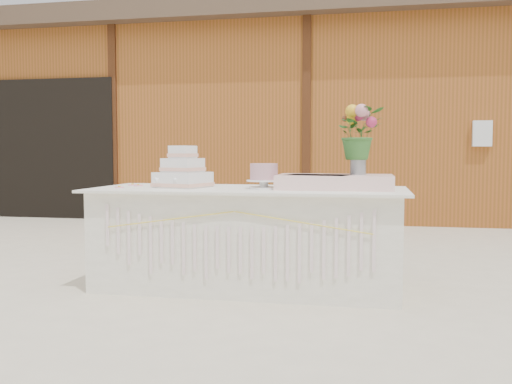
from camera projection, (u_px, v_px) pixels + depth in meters
ground at (248, 287)px, 4.43m from camera, size 80.00×80.00×0.00m
barn at (318, 117)px, 10.18m from camera, size 12.60×4.60×3.30m
cake_table at (248, 238)px, 4.40m from camera, size 2.40×1.00×0.77m
wedding_cake at (183, 173)px, 4.47m from camera, size 0.45×0.45×0.33m
pink_cake_stand at (264, 175)px, 4.30m from camera, size 0.26×0.26×0.19m
satin_runner at (335, 182)px, 4.27m from camera, size 0.86×0.50×0.11m
flower_vase at (358, 164)px, 4.26m from camera, size 0.12×0.12×0.16m
bouquet at (359, 127)px, 4.24m from camera, size 0.46×0.44×0.39m
loose_flowers at (131, 185)px, 4.58m from camera, size 0.18×0.37×0.02m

